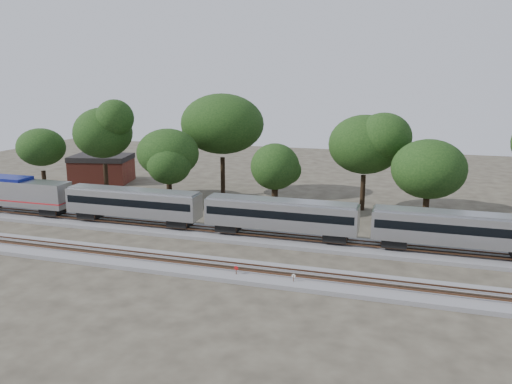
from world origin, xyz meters
TOP-DOWN VIEW (x-y plane):
  - ground at (0.00, 0.00)m, footprint 160.00×160.00m
  - track_far at (0.00, 6.00)m, footprint 160.00×5.00m
  - track_near at (0.00, -4.00)m, footprint 160.00×5.00m
  - train at (11.44, 6.00)m, footprint 104.92×2.99m
  - switch_stand_red at (1.08, -5.22)m, footprint 0.37×0.09m
  - switch_stand_white at (6.33, -5.32)m, footprint 0.34×0.06m
  - switch_lever at (7.15, -5.83)m, footprint 0.56×0.41m
  - brick_building at (-34.88, 28.16)m, footprint 10.90×8.73m
  - tree_0 at (-36.26, 15.50)m, footprint 7.72×7.72m
  - tree_1 at (-26.79, 17.20)m, footprint 9.97×9.97m
  - tree_2 at (-16.16, 16.24)m, footprint 7.63×7.63m
  - tree_3 at (-11.45, 24.72)m, footprint 11.02×11.02m
  - tree_4 at (-1.03, 16.05)m, footprint 6.55×6.55m
  - tree_5 at (9.60, 22.14)m, footprint 9.07×9.07m
  - tree_6 at (17.53, 16.19)m, footprint 7.20×7.20m

SIDE VIEW (x-z plane):
  - ground at x=0.00m, z-range 0.00..0.00m
  - switch_lever at x=7.15m, z-range 0.00..0.30m
  - track_far at x=0.00m, z-range -0.16..0.57m
  - track_near at x=0.00m, z-range -0.16..0.57m
  - switch_stand_white at x=6.33m, z-range 0.15..1.22m
  - switch_stand_red at x=1.08m, z-range 0.16..1.32m
  - brick_building at x=-34.88m, z-range 0.02..4.66m
  - train at x=11.44m, z-range 0.90..5.31m
  - tree_4 at x=-1.03m, z-range 1.80..11.03m
  - tree_6 at x=17.53m, z-range 1.99..12.14m
  - tree_2 at x=-16.16m, z-range 2.11..12.86m
  - tree_0 at x=-36.26m, z-range 2.13..13.02m
  - tree_5 at x=9.60m, z-range 2.51..15.29m
  - tree_1 at x=-26.79m, z-range 2.77..16.83m
  - tree_3 at x=-11.45m, z-range 3.07..18.60m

